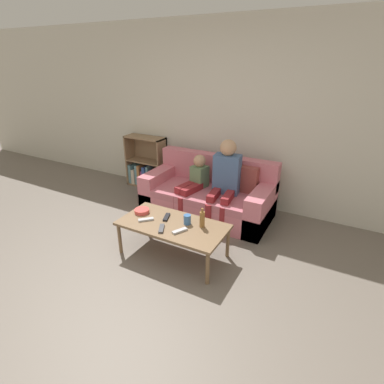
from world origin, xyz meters
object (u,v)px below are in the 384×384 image
at_px(person_adult, 225,177).
at_px(cup_near, 187,219).
at_px(tv_remote_2, 146,220).
at_px(bottle, 202,219).
at_px(person_child, 193,183).
at_px(tv_remote_0, 180,231).
at_px(couch, 209,196).
at_px(coffee_table, 173,227).
at_px(snack_bowl, 142,211).
at_px(tv_remote_3, 161,229).
at_px(tv_remote_1, 167,217).
at_px(bookshelf, 146,168).

distance_m(person_adult, cup_near, 0.98).
relative_size(tv_remote_2, bottle, 0.70).
relative_size(person_child, tv_remote_0, 4.91).
relative_size(couch, cup_near, 16.46).
relative_size(coffee_table, snack_bowl, 6.85).
bearing_deg(cup_near, couch, 102.74).
xyz_separation_m(cup_near, tv_remote_3, (-0.18, -0.23, -0.04)).
xyz_separation_m(couch, tv_remote_3, (0.05, -1.28, 0.14)).
xyz_separation_m(tv_remote_3, snack_bowl, (-0.41, 0.21, 0.01)).
bearing_deg(snack_bowl, tv_remote_2, -39.92).
distance_m(tv_remote_1, snack_bowl, 0.33).
bearing_deg(tv_remote_0, coffee_table, 172.51).
bearing_deg(tv_remote_0, tv_remote_3, -137.60).
height_order(tv_remote_2, snack_bowl, snack_bowl).
height_order(couch, bottle, couch).
distance_m(person_adult, person_child, 0.48).
bearing_deg(bottle, tv_remote_1, -177.22).
xyz_separation_m(cup_near, snack_bowl, (-0.60, -0.03, -0.03)).
bearing_deg(bottle, tv_remote_3, -143.74).
bearing_deg(tv_remote_2, tv_remote_0, 42.23).
xyz_separation_m(person_child, snack_bowl, (-0.18, -0.94, -0.06)).
distance_m(person_adult, tv_remote_3, 1.24).
height_order(coffee_table, person_child, person_child).
distance_m(couch, bookshelf, 1.47).
distance_m(bookshelf, snack_bowl, 1.83).
distance_m(cup_near, tv_remote_3, 0.30).
relative_size(person_adult, tv_remote_0, 6.44).
bearing_deg(bookshelf, couch, -16.64).
distance_m(tv_remote_3, snack_bowl, 0.46).
relative_size(tv_remote_0, snack_bowl, 1.00).
relative_size(cup_near, snack_bowl, 0.63).
height_order(tv_remote_3, snack_bowl, snack_bowl).
relative_size(bookshelf, tv_remote_0, 5.06).
height_order(bookshelf, tv_remote_2, bookshelf).
xyz_separation_m(person_adult, tv_remote_1, (-0.31, -0.96, -0.22)).
xyz_separation_m(person_adult, person_child, (-0.45, -0.06, -0.16)).
bearing_deg(bookshelf, person_child, -24.46).
relative_size(couch, tv_remote_0, 10.33).
xyz_separation_m(person_child, tv_remote_3, (0.24, -1.14, -0.07)).
bearing_deg(tv_remote_2, snack_bowl, -174.69).
distance_m(person_child, cup_near, 1.00).
relative_size(couch, snack_bowl, 10.30).
bearing_deg(tv_remote_1, tv_remote_3, -88.20).
distance_m(person_child, tv_remote_0, 1.17).
height_order(snack_bowl, bottle, bottle).
xyz_separation_m(person_adult, tv_remote_3, (-0.22, -1.20, -0.22)).
bearing_deg(coffee_table, snack_bowl, 174.02).
bearing_deg(tv_remote_0, bookshelf, 162.12).
bearing_deg(couch, cup_near, -77.26).
bearing_deg(coffee_table, bottle, 17.75).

